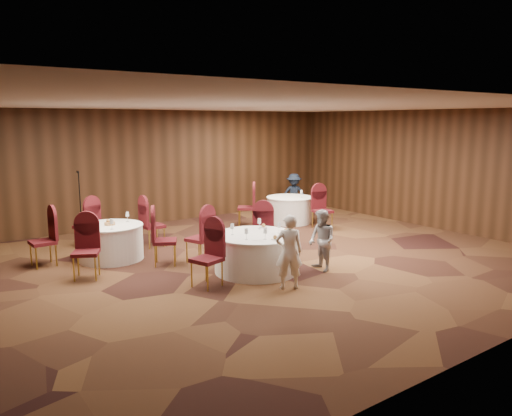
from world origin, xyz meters
TOP-DOWN VIEW (x-y plane):
  - ground at (0.00, 0.00)m, footprint 12.00×12.00m
  - room_shell at (0.00, 0.00)m, footprint 12.00×12.00m
  - table_main at (-0.31, -0.53)m, footprint 1.64×1.64m
  - table_left at (-2.30, 1.98)m, footprint 1.36×1.36m
  - table_right at (3.27, 2.80)m, footprint 1.34×1.34m
  - chairs_main at (-0.60, 0.14)m, footprint 2.85×2.09m
  - chairs_left at (-2.35, 2.00)m, footprint 3.00×3.06m
  - chairs_right at (2.73, 2.41)m, footprint 2.07×2.30m
  - tabletop_main at (-0.18, -0.61)m, footprint 1.07×1.11m
  - tabletop_left at (-2.30, 1.98)m, footprint 0.85×0.82m
  - tabletop_right at (3.48, 2.55)m, footprint 0.08×0.08m
  - mic_stand at (-2.40, 3.64)m, footprint 0.24×0.24m
  - woman_a at (-0.44, -1.67)m, footprint 0.57×0.51m
  - woman_b at (0.76, -1.21)m, footprint 0.55×0.66m
  - man_c at (4.16, 3.69)m, footprint 0.93×0.90m

SIDE VIEW (x-z plane):
  - ground at x=0.00m, z-range 0.00..0.00m
  - table_main at x=-0.31m, z-range 0.01..0.75m
  - table_left at x=-2.30m, z-range 0.01..0.75m
  - table_right at x=3.27m, z-range 0.01..0.75m
  - chairs_main at x=-0.60m, z-range 0.00..1.00m
  - chairs_left at x=-2.35m, z-range 0.00..1.00m
  - chairs_right at x=2.73m, z-range 0.00..1.00m
  - mic_stand at x=-2.40m, z-range -0.35..1.40m
  - woman_b at x=0.76m, z-range 0.00..1.20m
  - man_c at x=4.16m, z-range 0.00..1.28m
  - woman_a at x=-0.44m, z-range 0.00..1.32m
  - tabletop_left at x=-2.30m, z-range 0.71..0.93m
  - tabletop_main at x=-0.18m, z-range 0.74..0.95m
  - tabletop_right at x=3.48m, z-range 0.79..1.01m
  - room_shell at x=0.00m, z-range -4.04..7.96m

